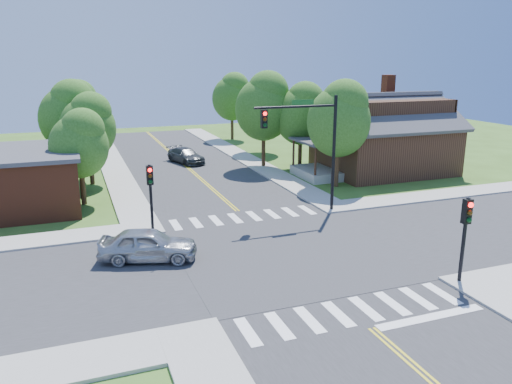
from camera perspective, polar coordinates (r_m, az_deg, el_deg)
name	(u,v)px	position (r m, az deg, el deg)	size (l,w,h in m)	color
ground	(286,254)	(24.73, 3.45, -7.11)	(100.00, 100.00, 0.00)	#385A1C
road_ns	(286,254)	(24.72, 3.45, -7.06)	(10.00, 90.00, 0.04)	#2D2D30
road_ew	(286,254)	(24.72, 3.45, -7.05)	(90.00, 10.00, 0.04)	#2D2D30
intersection_patch	(286,254)	(24.73, 3.45, -7.11)	(10.20, 10.20, 0.06)	#2D2D30
sidewalk_ne	(377,166)	(45.49, 13.70, 2.87)	(40.00, 40.00, 0.14)	#9E9B93
crosswalk_north	(245,217)	(30.14, -1.32, -2.88)	(8.85, 2.00, 0.01)	white
crosswalk_south	(352,311)	(19.75, 10.93, -13.23)	(8.85, 2.00, 0.01)	white
centerline	(286,253)	(24.71, 3.45, -7.01)	(0.30, 90.00, 0.01)	yellow
stop_bar	(431,318)	(20.12, 19.33, -13.44)	(4.60, 0.45, 0.09)	white
signal_mast_ne	(310,136)	(29.98, 6.14, 6.39)	(5.30, 0.42, 7.20)	black
signal_pole_se	(466,224)	(22.41, 22.86, -3.44)	(0.34, 0.42, 3.80)	black
signal_pole_nw	(150,185)	(27.56, -11.98, 0.74)	(0.34, 0.42, 3.80)	black
house_ne	(383,133)	(43.25, 14.35, 6.60)	(13.05, 8.80, 7.11)	black
tree_e_a	(340,117)	(37.07, 9.60, 8.45)	(4.67, 4.44, 7.94)	#382314
tree_e_b	(302,112)	(42.99, 5.28, 9.09)	(4.42, 4.20, 7.51)	#382314
tree_e_c	(264,102)	(50.66, 0.95, 10.20)	(4.55, 4.32, 7.73)	#382314
tree_e_d	(233,96)	(59.20, -2.69, 10.96)	(4.62, 4.39, 7.85)	#382314
tree_w_a	(80,142)	(33.93, -19.47, 5.41)	(3.72, 3.54, 6.33)	#382314
tree_w_b	(71,114)	(41.43, -20.43, 8.31)	(4.62, 4.38, 7.85)	#382314
tree_w_c	(77,108)	(49.16, -19.79, 9.03)	(4.42, 4.20, 7.52)	#382314
tree_w_d	(76,106)	(57.85, -19.87, 9.25)	(3.93, 3.74, 6.68)	#382314
tree_house	(265,105)	(43.38, 1.01, 9.96)	(4.93, 4.68, 8.38)	#382314
tree_bldg	(89,124)	(39.36, -18.58, 7.35)	(4.12, 3.91, 7.00)	#382314
car_silver	(148,245)	(24.19, -12.22, -5.97)	(4.92, 3.16, 1.56)	#AEB1B6
car_dgrey	(186,156)	(46.21, -8.02, 4.09)	(3.15, 4.95, 1.34)	#333639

